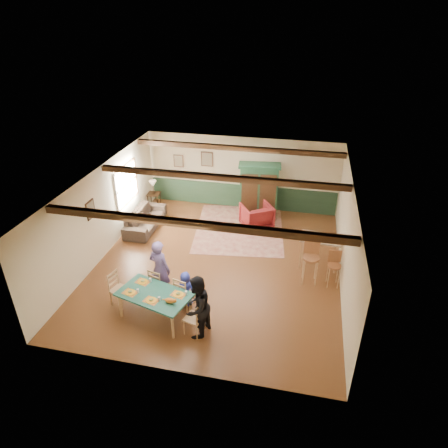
% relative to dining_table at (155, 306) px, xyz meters
% --- Properties ---
extents(floor, '(8.00, 8.00, 0.00)m').
position_rel_dining_table_xyz_m(floor, '(0.96, 2.52, -0.36)').
color(floor, '#552E18').
rests_on(floor, ground).
extents(wall_back, '(7.00, 0.02, 2.70)m').
position_rel_dining_table_xyz_m(wall_back, '(0.96, 6.52, 0.99)').
color(wall_back, beige).
rests_on(wall_back, floor).
extents(wall_left, '(0.02, 8.00, 2.70)m').
position_rel_dining_table_xyz_m(wall_left, '(-2.54, 2.52, 0.99)').
color(wall_left, beige).
rests_on(wall_left, floor).
extents(wall_right, '(0.02, 8.00, 2.70)m').
position_rel_dining_table_xyz_m(wall_right, '(4.46, 2.52, 0.99)').
color(wall_right, beige).
rests_on(wall_right, floor).
extents(ceiling, '(7.00, 8.00, 0.02)m').
position_rel_dining_table_xyz_m(ceiling, '(0.96, 2.52, 2.34)').
color(ceiling, beige).
rests_on(ceiling, wall_back).
extents(wainscot_back, '(6.95, 0.03, 0.90)m').
position_rel_dining_table_xyz_m(wainscot_back, '(0.96, 6.50, 0.09)').
color(wainscot_back, '#1E3724').
rests_on(wainscot_back, floor).
extents(ceiling_beam_front, '(6.95, 0.16, 0.16)m').
position_rel_dining_table_xyz_m(ceiling_beam_front, '(0.96, 0.22, 2.25)').
color(ceiling_beam_front, black).
rests_on(ceiling_beam_front, ceiling).
extents(ceiling_beam_mid, '(6.95, 0.16, 0.16)m').
position_rel_dining_table_xyz_m(ceiling_beam_mid, '(0.96, 2.92, 2.25)').
color(ceiling_beam_mid, black).
rests_on(ceiling_beam_mid, ceiling).
extents(ceiling_beam_back, '(6.95, 0.16, 0.16)m').
position_rel_dining_table_xyz_m(ceiling_beam_back, '(0.96, 5.52, 2.25)').
color(ceiling_beam_back, black).
rests_on(ceiling_beam_back, ceiling).
extents(window_left, '(0.06, 1.60, 1.30)m').
position_rel_dining_table_xyz_m(window_left, '(-2.51, 4.22, 1.19)').
color(window_left, white).
rests_on(window_left, wall_left).
extents(picture_left_wall, '(0.04, 0.42, 0.52)m').
position_rel_dining_table_xyz_m(picture_left_wall, '(-2.51, 1.92, 1.39)').
color(picture_left_wall, gray).
rests_on(picture_left_wall, wall_left).
extents(picture_back_a, '(0.45, 0.04, 0.55)m').
position_rel_dining_table_xyz_m(picture_back_a, '(-0.34, 6.49, 1.44)').
color(picture_back_a, gray).
rests_on(picture_back_a, wall_back).
extents(picture_back_b, '(0.38, 0.04, 0.48)m').
position_rel_dining_table_xyz_m(picture_back_b, '(-1.44, 6.49, 1.29)').
color(picture_back_b, gray).
rests_on(picture_back_b, wall_back).
extents(dining_table, '(1.92, 1.39, 0.72)m').
position_rel_dining_table_xyz_m(dining_table, '(0.00, 0.00, 0.00)').
color(dining_table, '#1B5646').
rests_on(dining_table, floor).
extents(dining_chair_far_left, '(0.50, 0.51, 0.91)m').
position_rel_dining_table_xyz_m(dining_chair_far_left, '(-0.18, 0.77, 0.10)').
color(dining_chair_far_left, tan).
rests_on(dining_chair_far_left, floor).
extents(dining_chair_far_right, '(0.50, 0.51, 0.91)m').
position_rel_dining_table_xyz_m(dining_chair_far_right, '(0.56, 0.56, 0.10)').
color(dining_chair_far_right, tan).
rests_on(dining_chair_far_right, floor).
extents(dining_chair_end_left, '(0.51, 0.50, 0.91)m').
position_rel_dining_table_xyz_m(dining_chair_end_left, '(-1.06, 0.30, 0.10)').
color(dining_chair_end_left, tan).
rests_on(dining_chair_end_left, floor).
extents(dining_chair_end_right, '(0.51, 0.50, 0.91)m').
position_rel_dining_table_xyz_m(dining_chair_end_right, '(1.06, -0.30, 0.10)').
color(dining_chair_end_right, tan).
rests_on(dining_chair_end_right, floor).
extents(person_man, '(0.69, 0.54, 1.65)m').
position_rel_dining_table_xyz_m(person_man, '(-0.16, 0.84, 0.47)').
color(person_man, '#624E87').
rests_on(person_man, floor).
extents(person_woman, '(0.78, 0.90, 1.58)m').
position_rel_dining_table_xyz_m(person_woman, '(1.15, -0.33, 0.43)').
color(person_woman, black).
rests_on(person_woman, floor).
extents(person_child, '(0.54, 0.42, 0.96)m').
position_rel_dining_table_xyz_m(person_child, '(0.58, 0.63, 0.12)').
color(person_child, '#2834A1').
rests_on(person_child, floor).
extents(cat, '(0.37, 0.22, 0.17)m').
position_rel_dining_table_xyz_m(cat, '(0.48, -0.24, 0.45)').
color(cat, orange).
rests_on(cat, dining_table).
extents(place_setting_near_left, '(0.45, 0.38, 0.11)m').
position_rel_dining_table_xyz_m(place_setting_near_left, '(-0.57, -0.09, 0.41)').
color(place_setting_near_left, '#F5A920').
rests_on(place_setting_near_left, dining_table).
extents(place_setting_near_center, '(0.45, 0.38, 0.11)m').
position_rel_dining_table_xyz_m(place_setting_near_center, '(0.03, -0.26, 0.41)').
color(place_setting_near_center, '#F5A920').
rests_on(place_setting_near_center, dining_table).
extents(place_setting_far_left, '(0.45, 0.38, 0.11)m').
position_rel_dining_table_xyz_m(place_setting_far_left, '(-0.44, 0.37, 0.41)').
color(place_setting_far_left, '#F5A920').
rests_on(place_setting_far_left, dining_table).
extents(place_setting_far_right, '(0.45, 0.38, 0.11)m').
position_rel_dining_table_xyz_m(place_setting_far_right, '(0.57, 0.09, 0.41)').
color(place_setting_far_right, '#F5A920').
rests_on(place_setting_far_right, dining_table).
extents(area_rug, '(3.33, 3.80, 0.01)m').
position_rel_dining_table_xyz_m(area_rug, '(1.20, 4.79, -0.35)').
color(area_rug, '#CCB494').
rests_on(area_rug, floor).
extents(armoire, '(1.48, 0.73, 2.02)m').
position_rel_dining_table_xyz_m(armoire, '(1.69, 5.78, 0.65)').
color(armoire, '#163822').
rests_on(armoire, floor).
extents(armchair, '(1.30, 1.31, 0.88)m').
position_rel_dining_table_xyz_m(armchair, '(1.75, 4.98, 0.08)').
color(armchair, '#4C0F13').
rests_on(armchair, floor).
extents(sofa, '(0.87, 2.15, 0.62)m').
position_rel_dining_table_xyz_m(sofa, '(-1.98, 4.23, -0.05)').
color(sofa, '#372B22').
rests_on(sofa, floor).
extents(end_table, '(0.47, 0.47, 0.55)m').
position_rel_dining_table_xyz_m(end_table, '(-2.26, 5.81, -0.08)').
color(end_table, black).
rests_on(end_table, floor).
extents(table_lamp, '(0.29, 0.29, 0.50)m').
position_rel_dining_table_xyz_m(table_lamp, '(-2.26, 5.81, 0.44)').
color(table_lamp, beige).
rests_on(table_lamp, end_table).
extents(counter_table, '(1.18, 0.74, 0.95)m').
position_rel_dining_table_xyz_m(counter_table, '(3.84, 3.12, 0.11)').
color(counter_table, beige).
rests_on(counter_table, floor).
extents(bar_stool_left, '(0.47, 0.51, 1.26)m').
position_rel_dining_table_xyz_m(bar_stool_left, '(3.61, 2.25, 0.27)').
color(bar_stool_left, '#A1653E').
rests_on(bar_stool_left, floor).
extents(bar_stool_right, '(0.40, 0.43, 1.02)m').
position_rel_dining_table_xyz_m(bar_stool_right, '(4.23, 2.23, 0.15)').
color(bar_stool_right, '#A1653E').
rests_on(bar_stool_right, floor).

